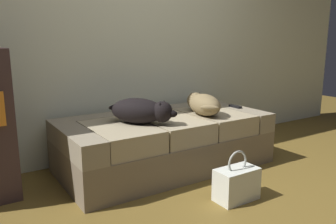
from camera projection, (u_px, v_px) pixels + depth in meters
name	position (u px, v px, depth m)	size (l,w,h in m)	color
ground_plane	(255.00, 217.00, 2.29)	(10.00, 10.00, 0.00)	brown
back_wall	(133.00, 14.00, 3.40)	(6.40, 0.10, 2.80)	silver
couch	(165.00, 142.00, 3.16)	(1.88, 0.93, 0.48)	#7B6C57
dog_dark	(142.00, 111.00, 2.83)	(0.49, 0.55, 0.21)	black
dog_tan	(203.00, 104.00, 3.18)	(0.33, 0.57, 0.19)	olive
tv_remote	(235.00, 106.00, 3.51)	(0.04, 0.15, 0.02)	black
handbag	(237.00, 184.00, 2.51)	(0.32, 0.18, 0.38)	white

